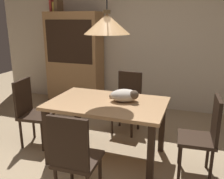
{
  "coord_description": "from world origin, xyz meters",
  "views": [
    {
      "loc": [
        1.01,
        -2.1,
        1.72
      ],
      "look_at": [
        0.01,
        0.74,
        0.85
      ],
      "focal_mm": 39.57,
      "sensor_mm": 36.0,
      "label": 1
    }
  ],
  "objects": [
    {
      "name": "hutch_bookcase",
      "position": [
        -1.35,
        2.32,
        0.89
      ],
      "size": [
        1.12,
        0.45,
        1.85
      ],
      "color": "#A87A4C",
      "rests_on": "ground"
    },
    {
      "name": "chair_near_front",
      "position": [
        0.02,
        -0.34,
        0.51
      ],
      "size": [
        0.41,
        0.41,
        0.93
      ],
      "color": "black",
      "rests_on": "ground"
    },
    {
      "name": "chair_left_side",
      "position": [
        -1.11,
        0.53,
        0.51
      ],
      "size": [
        0.44,
        0.44,
        0.93
      ],
      "color": "black",
      "rests_on": "ground"
    },
    {
      "name": "chair_right_side",
      "position": [
        1.15,
        0.55,
        0.51
      ],
      "size": [
        0.43,
        0.43,
        0.93
      ],
      "color": "black",
      "rests_on": "ground"
    },
    {
      "name": "cat_sleeping",
      "position": [
        0.22,
        0.63,
        0.83
      ],
      "size": [
        0.41,
        0.32,
        0.16
      ],
      "color": "beige",
      "rests_on": "dining_table"
    },
    {
      "name": "book_red_tall",
      "position": [
        -1.78,
        2.32,
        1.99
      ],
      "size": [
        0.04,
        0.22,
        0.28
      ],
      "primitive_type": "cube",
      "color": "#B73833",
      "rests_on": "hutch_bookcase"
    },
    {
      "name": "book_yellow_short",
      "position": [
        -1.72,
        2.32,
        1.94
      ],
      "size": [
        0.04,
        0.2,
        0.18
      ],
      "primitive_type": "cube",
      "color": "gold",
      "rests_on": "hutch_bookcase"
    },
    {
      "name": "back_wall",
      "position": [
        0.0,
        2.65,
        1.45
      ],
      "size": [
        6.4,
        0.1,
        2.9
      ],
      "primitive_type": "cube",
      "color": "beige",
      "rests_on": "ground"
    },
    {
      "name": "chair_far_back",
      "position": [
        0.02,
        1.42,
        0.51
      ],
      "size": [
        0.43,
        0.43,
        0.93
      ],
      "color": "black",
      "rests_on": "ground"
    },
    {
      "name": "pendant_lamp",
      "position": [
        0.02,
        0.54,
        1.66
      ],
      "size": [
        0.52,
        0.52,
        1.3
      ],
      "color": "#E0A86B"
    },
    {
      "name": "book_brown_thick",
      "position": [
        -1.65,
        2.32,
        1.96
      ],
      "size": [
        0.06,
        0.24,
        0.22
      ],
      "primitive_type": "cube",
      "color": "brown",
      "rests_on": "hutch_bookcase"
    },
    {
      "name": "dining_table",
      "position": [
        0.02,
        0.54,
        0.65
      ],
      "size": [
        1.4,
        0.9,
        0.75
      ],
      "color": "tan",
      "rests_on": "ground"
    }
  ]
}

